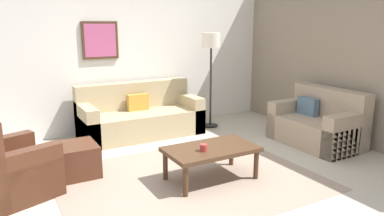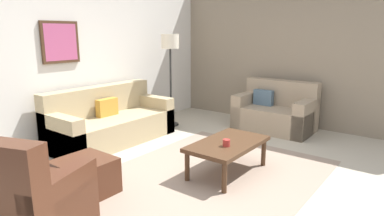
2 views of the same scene
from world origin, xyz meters
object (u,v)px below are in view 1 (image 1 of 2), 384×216
object	(u,v)px
coffee_table	(211,151)
lamp_standing	(211,50)
couch_loveseat	(319,125)
ottoman	(74,160)
framed_artwork	(100,40)
armchair_leather	(5,172)
couch_main	(139,117)
cup	(203,148)

from	to	relation	value
coffee_table	lamp_standing	bearing A→B (deg)	58.16
couch_loveseat	lamp_standing	world-z (taller)	lamp_standing
ottoman	framed_artwork	xyz separation A→B (m)	(0.88, 1.69, 1.39)
armchair_leather	coffee_table	world-z (taller)	armchair_leather
couch_main	couch_loveseat	distance (m)	2.97
couch_loveseat	framed_artwork	size ratio (longest dim) A/B	2.16
couch_loveseat	ottoman	bearing A→B (deg)	170.50
couch_loveseat	coffee_table	distance (m)	2.25
coffee_table	cup	world-z (taller)	cup
couch_main	ottoman	size ratio (longest dim) A/B	3.61
couch_loveseat	cup	xyz separation A→B (m)	(-2.37, -0.40, 0.15)
cup	ottoman	bearing A→B (deg)	141.89
couch_loveseat	lamp_standing	xyz separation A→B (m)	(-0.97, 1.70, 1.11)
armchair_leather	coffee_table	size ratio (longest dim) A/B	0.93
couch_main	ottoman	world-z (taller)	couch_main
couch_loveseat	armchair_leather	world-z (taller)	armchair_leather
couch_loveseat	coffee_table	size ratio (longest dim) A/B	1.22
framed_artwork	couch_main	bearing A→B (deg)	-40.24
couch_main	framed_artwork	xyz separation A→B (m)	(-0.49, 0.41, 1.30)
lamp_standing	coffee_table	bearing A→B (deg)	-121.84
ottoman	couch_main	bearing A→B (deg)	43.24
lamp_standing	framed_artwork	distance (m)	1.92
couch_loveseat	armchair_leather	xyz separation A→B (m)	(-4.44, 0.33, 0.00)
ottoman	framed_artwork	size ratio (longest dim) A/B	0.90
coffee_table	couch_loveseat	bearing A→B (deg)	8.35
couch_loveseat	armchair_leather	size ratio (longest dim) A/B	1.31
coffee_table	armchair_leather	bearing A→B (deg)	163.42
armchair_leather	ottoman	distance (m)	0.83
armchair_leather	cup	world-z (taller)	armchair_leather
armchair_leather	framed_artwork	size ratio (longest dim) A/B	1.65
ottoman	coffee_table	world-z (taller)	coffee_table
armchair_leather	ottoman	world-z (taller)	armchair_leather
cup	couch_main	bearing A→B (deg)	88.05
couch_main	coffee_table	distance (m)	2.22
couch_main	lamp_standing	size ratio (longest dim) A/B	1.18
cup	lamp_standing	bearing A→B (deg)	56.13
armchair_leather	lamp_standing	size ratio (longest dim) A/B	0.60
couch_loveseat	framed_artwork	world-z (taller)	framed_artwork
lamp_standing	couch_loveseat	bearing A→B (deg)	-60.34
couch_main	lamp_standing	distance (m)	1.74
armchair_leather	ottoman	bearing A→B (deg)	19.82
cup	framed_artwork	size ratio (longest dim) A/B	0.14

